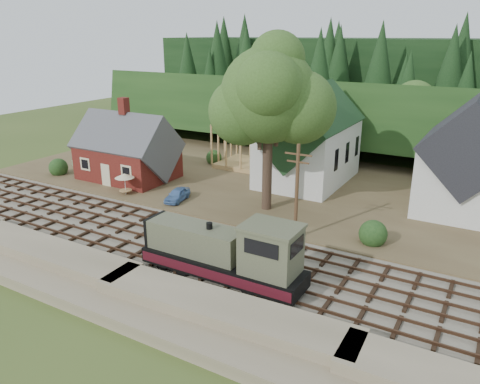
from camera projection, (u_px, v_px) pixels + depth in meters
The scene contains 17 objects.
ground at pixel (186, 246), 36.74m from camera, with size 140.00×140.00×0.00m, color #384C1E.
embankment at pixel (107, 297), 29.77m from camera, with size 64.00×5.00×1.60m, color #7F7259.
railroad_bed at pixel (186, 246), 36.71m from camera, with size 64.00×11.00×0.16m, color #726B5B.
village_flat at pixel (283, 184), 51.44m from camera, with size 64.00×26.00×0.30m, color brown.
hillside at pixel (350, 143), 71.17m from camera, with size 70.00×28.00×8.00m, color #1E3F19.
ridge at pixel (377, 126), 84.28m from camera, with size 80.00×20.00×12.00m, color black.
depot at pixel (127, 153), 52.28m from camera, with size 10.80×7.41×9.00m.
church at pixel (308, 138), 50.25m from camera, with size 8.40×15.17×13.00m.
farmhouse at pixel (470, 162), 42.23m from camera, with size 8.40×10.80×10.60m.
timber_frame at pixel (253, 143), 56.55m from camera, with size 8.20×6.20×6.99m.
lattice_tower at pixel (276, 82), 59.28m from camera, with size 3.20×3.20×12.12m.
big_tree at pixel (271, 102), 40.67m from camera, with size 10.90×8.40×14.70m.
telegraph_pole_near at pixel (297, 191), 36.32m from camera, with size 2.20×0.28×8.00m.
locomotive at pixel (227, 254), 30.93m from camera, with size 11.45×2.86×4.60m.
car_blue at pixel (177, 195), 45.71m from camera, with size 1.44×3.59×1.22m, color #5A85C1.
car_green at pixel (87, 164), 56.37m from camera, with size 1.38×3.96×1.31m, color #78A472.
patio_set at pixel (125, 177), 47.19m from camera, with size 1.95×1.95×2.17m.
Camera 1 is at (20.35, -26.79, 15.93)m, focal length 35.00 mm.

